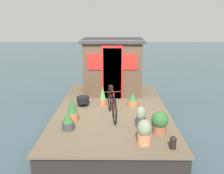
{
  "coord_description": "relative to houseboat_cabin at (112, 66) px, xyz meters",
  "views": [
    {
      "loc": [
        -7.32,
        -0.06,
        3.09
      ],
      "look_at": [
        -0.2,
        0.0,
        1.21
      ],
      "focal_mm": 40.85,
      "sensor_mm": 36.0,
      "label": 1
    }
  ],
  "objects": [
    {
      "name": "bicycle",
      "position": [
        -2.49,
        0.0,
        -0.59
      ],
      "size": [
        1.71,
        0.5,
        0.83
      ],
      "color": "black",
      "rests_on": "houseboat_deck"
    },
    {
      "name": "ground_plane",
      "position": [
        -1.79,
        0.0,
        -1.49
      ],
      "size": [
        60.0,
        60.0,
        0.0
      ],
      "primitive_type": "plane",
      "color": "#384C54"
    },
    {
      "name": "charcoal_grill",
      "position": [
        -1.63,
        0.9,
        -0.79
      ],
      "size": [
        0.38,
        0.38,
        0.29
      ],
      "color": "black",
      "rests_on": "houseboat_deck"
    },
    {
      "name": "potted_plant_succulent",
      "position": [
        -1.54,
        0.3,
        -0.68
      ],
      "size": [
        0.23,
        0.23,
        0.61
      ],
      "color": "#B2603D",
      "rests_on": "houseboat_deck"
    },
    {
      "name": "potted_plant_lavender",
      "position": [
        -2.82,
        1.03,
        -0.68
      ],
      "size": [
        0.31,
        0.31,
        0.62
      ],
      "color": "#B2603D",
      "rests_on": "houseboat_deck"
    },
    {
      "name": "potted_plant_sage",
      "position": [
        -3.21,
        -0.73,
        -0.72
      ],
      "size": [
        0.25,
        0.25,
        0.52
      ],
      "color": "#38383D",
      "rests_on": "houseboat_deck"
    },
    {
      "name": "houseboat_deck",
      "position": [
        -1.79,
        0.0,
        -1.23
      ],
      "size": [
        5.8,
        3.26,
        0.51
      ],
      "color": "brown",
      "rests_on": "ground_plane"
    },
    {
      "name": "potted_plant_basil",
      "position": [
        -1.6,
        -0.64,
        -0.79
      ],
      "size": [
        0.32,
        0.32,
        0.4
      ],
      "color": "#B2603D",
      "rests_on": "houseboat_deck"
    },
    {
      "name": "mooring_bollard",
      "position": [
        -4.33,
        -1.28,
        -0.83
      ],
      "size": [
        0.14,
        0.14,
        0.28
      ],
      "color": "black",
      "rests_on": "houseboat_deck"
    },
    {
      "name": "houseboat_cabin",
      "position": [
        0.0,
        0.0,
        0.0
      ],
      "size": [
        1.88,
        2.17,
        1.93
      ],
      "color": "#4C3828",
      "rests_on": "houseboat_deck"
    },
    {
      "name": "potted_plant_fern",
      "position": [
        -4.12,
        -0.71,
        -0.7
      ],
      "size": [
        0.32,
        0.32,
        0.55
      ],
      "color": "#C6754C",
      "rests_on": "houseboat_deck"
    },
    {
      "name": "potted_plant_geranium",
      "position": [
        -3.38,
        1.05,
        -0.77
      ],
      "size": [
        0.3,
        0.3,
        0.44
      ],
      "color": "#38383D",
      "rests_on": "houseboat_deck"
    },
    {
      "name": "potted_plant_mint",
      "position": [
        -3.6,
        -1.12,
        -0.69
      ],
      "size": [
        0.4,
        0.4,
        0.54
      ],
      "color": "#935138",
      "rests_on": "houseboat_deck"
    }
  ]
}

